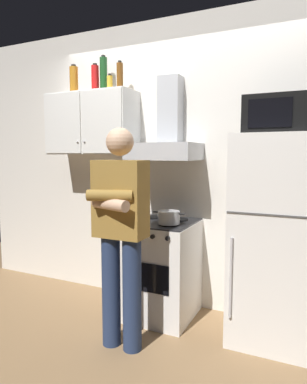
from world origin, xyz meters
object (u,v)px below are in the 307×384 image
at_px(upper_cabinet, 92,124).
at_px(microwave, 278,115).
at_px(person_standing, 120,230).
at_px(range_hood, 166,138).
at_px(bottle_spice_jar, 110,83).
at_px(bottle_liquor_amber, 74,80).
at_px(bottle_beer_brown, 120,76).
at_px(bottle_wine_green, 104,75).
at_px(bottle_soda_red, 95,79).
at_px(stove_oven, 160,268).
at_px(cooking_pot, 169,217).
at_px(refrigerator, 273,239).

relative_size(upper_cabinet, microwave, 1.88).
bearing_deg(person_standing, range_hood, 86.09).
xyz_separation_m(bottle_spice_jar, bottle_liquor_amber, (-0.39, -0.04, 0.06)).
distance_m(bottle_spice_jar, bottle_beer_brown, 0.12).
bearing_deg(range_hood, bottle_wine_green, 176.32).
xyz_separation_m(person_standing, bottle_wine_green, (-0.63, 0.78, 1.32)).
bearing_deg(bottle_soda_red, microwave, -4.96).
bearing_deg(stove_oven, bottle_spice_jar, 167.40).
bearing_deg(bottle_beer_brown, range_hood, -0.89).
bearing_deg(person_standing, upper_cabinet, 135.74).
relative_size(microwave, bottle_wine_green, 1.37).
distance_m(microwave, cooking_pot, 1.16).
bearing_deg(bottle_beer_brown, stove_oven, -15.66).
xyz_separation_m(range_hood, bottle_wine_green, (-0.68, 0.04, 0.62)).
height_order(bottle_spice_jar, bottle_beer_brown, bottle_beer_brown).
xyz_separation_m(bottle_beer_brown, bottle_soda_red, (-0.30, 0.04, 0.01)).
bearing_deg(upper_cabinet, cooking_pot, -14.73).
distance_m(cooking_pot, bottle_wine_green, 1.55).
xyz_separation_m(upper_cabinet, person_standing, (0.75, -0.73, -0.85)).
relative_size(range_hood, person_standing, 0.46).
height_order(person_standing, bottle_soda_red, bottle_soda_red).
bearing_deg(bottle_beer_brown, refrigerator, -5.33).
relative_size(refrigerator, bottle_beer_brown, 5.99).
bearing_deg(cooking_pot, stove_oven, 137.51).
relative_size(upper_cabinet, bottle_wine_green, 2.58).
height_order(range_hood, bottle_spice_jar, bottle_spice_jar).
bearing_deg(upper_cabinet, bottle_wine_green, 20.93).
relative_size(upper_cabinet, refrigerator, 0.56).
height_order(stove_oven, bottle_wine_green, bottle_wine_green).
xyz_separation_m(bottle_liquor_amber, bottle_wine_green, (0.30, 0.07, 0.04)).
height_order(refrigerator, bottle_beer_brown, bottle_beer_brown).
xyz_separation_m(stove_oven, bottle_liquor_amber, (-0.98, 0.10, 1.75)).
bearing_deg(bottle_liquor_amber, range_hood, 1.78).
bearing_deg(microwave, range_hood, 173.54).
relative_size(bottle_beer_brown, bottle_soda_red, 0.95).
distance_m(stove_oven, bottle_spice_jar, 1.79).
xyz_separation_m(upper_cabinet, cooking_pot, (0.93, -0.24, -0.82)).
distance_m(stove_oven, person_standing, 0.77).
bearing_deg(bottle_spice_jar, upper_cabinet, -178.39).
bearing_deg(refrigerator, range_hood, 172.45).
bearing_deg(microwave, refrigerator, -89.10).
distance_m(microwave, bottle_liquor_amber, 1.98).
height_order(bottle_spice_jar, bottle_soda_red, bottle_soda_red).
relative_size(person_standing, bottle_wine_green, 4.70).
distance_m(microwave, person_standing, 1.45).
distance_m(range_hood, bottle_beer_brown, 0.75).
height_order(refrigerator, bottle_liquor_amber, bottle_liquor_amber).
relative_size(refrigerator, bottle_liquor_amber, 5.78).
xyz_separation_m(cooking_pot, bottle_liquor_amber, (-1.11, 0.22, 1.25)).
xyz_separation_m(microwave, person_standing, (-1.00, -0.62, -0.84)).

